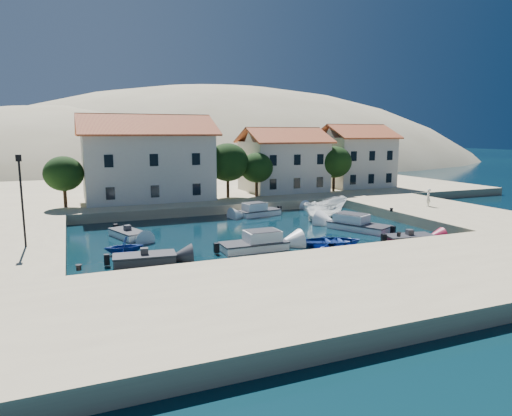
# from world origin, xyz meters

# --- Properties ---
(ground) EXTENTS (400.00, 400.00, 0.00)m
(ground) POSITION_xyz_m (0.00, 0.00, 0.00)
(ground) COLOR black
(ground) RESTS_ON ground
(quay_south) EXTENTS (52.00, 12.00, 1.00)m
(quay_south) POSITION_xyz_m (0.00, -6.00, 0.50)
(quay_south) COLOR tan
(quay_south) RESTS_ON ground
(quay_east) EXTENTS (11.00, 20.00, 1.00)m
(quay_east) POSITION_xyz_m (20.50, 10.00, 0.50)
(quay_east) COLOR tan
(quay_east) RESTS_ON ground
(quay_west) EXTENTS (8.00, 20.00, 1.00)m
(quay_west) POSITION_xyz_m (-19.00, 10.00, 0.50)
(quay_west) COLOR tan
(quay_west) RESTS_ON ground
(quay_north) EXTENTS (80.00, 36.00, 1.00)m
(quay_north) POSITION_xyz_m (2.00, 38.00, 0.50)
(quay_north) COLOR tan
(quay_north) RESTS_ON ground
(hills) EXTENTS (254.00, 176.00, 99.00)m
(hills) POSITION_xyz_m (20.64, 123.62, -23.40)
(hills) COLOR tan
(hills) RESTS_ON ground
(building_left) EXTENTS (14.70, 9.45, 9.70)m
(building_left) POSITION_xyz_m (-6.00, 28.00, 5.94)
(building_left) COLOR beige
(building_left) RESTS_ON quay_north
(building_mid) EXTENTS (10.50, 8.40, 8.30)m
(building_mid) POSITION_xyz_m (12.00, 29.00, 5.22)
(building_mid) COLOR beige
(building_mid) RESTS_ON quay_north
(building_right) EXTENTS (9.45, 8.40, 8.80)m
(building_right) POSITION_xyz_m (24.00, 30.00, 5.47)
(building_right) COLOR beige
(building_right) RESTS_ON quay_north
(trees) EXTENTS (37.30, 5.30, 6.45)m
(trees) POSITION_xyz_m (4.51, 25.46, 4.84)
(trees) COLOR #382314
(trees) RESTS_ON quay_north
(lamppost) EXTENTS (0.35, 0.25, 6.22)m
(lamppost) POSITION_xyz_m (-17.50, 8.00, 4.75)
(lamppost) COLOR black
(lamppost) RESTS_ON quay_west
(bollards) EXTENTS (29.36, 9.56, 0.30)m
(bollards) POSITION_xyz_m (2.80, 3.87, 1.15)
(bollards) COLOR black
(bollards) RESTS_ON ground
(motorboat_grey_sw) EXTENTS (4.26, 2.22, 1.25)m
(motorboat_grey_sw) POSITION_xyz_m (-10.14, 4.32, 0.29)
(motorboat_grey_sw) COLOR #313136
(motorboat_grey_sw) RESTS_ON ground
(cabin_cruiser_south) EXTENTS (5.01, 2.18, 1.60)m
(cabin_cruiser_south) POSITION_xyz_m (-2.05, 4.80, 0.48)
(cabin_cruiser_south) COLOR white
(cabin_cruiser_south) RESTS_ON ground
(rowboat_south) EXTENTS (5.15, 4.22, 0.93)m
(rowboat_south) POSITION_xyz_m (4.13, 3.74, 0.00)
(rowboat_south) COLOR navy
(rowboat_south) RESTS_ON ground
(motorboat_red_se) EXTENTS (4.04, 2.29, 1.25)m
(motorboat_red_se) POSITION_xyz_m (10.30, 2.28, 0.29)
(motorboat_red_se) COLOR maroon
(motorboat_red_se) RESTS_ON ground
(cabin_cruiser_east) EXTENTS (4.47, 5.94, 1.60)m
(cabin_cruiser_east) POSITION_xyz_m (9.33, 7.75, 0.48)
(cabin_cruiser_east) COLOR white
(cabin_cruiser_east) RESTS_ON ground
(boat_east) EXTENTS (6.19, 3.73, 2.24)m
(boat_east) POSITION_xyz_m (9.60, 13.93, 0.00)
(boat_east) COLOR white
(boat_east) RESTS_ON ground
(motorboat_white_ne) EXTENTS (1.67, 3.33, 1.25)m
(motorboat_white_ne) POSITION_xyz_m (10.62, 17.48, 0.30)
(motorboat_white_ne) COLOR white
(motorboat_white_ne) RESTS_ON ground
(rowboat_west) EXTENTS (2.81, 2.46, 1.43)m
(rowboat_west) POSITION_xyz_m (-11.14, 7.28, 0.00)
(rowboat_west) COLOR navy
(rowboat_west) RESTS_ON ground
(motorboat_white_west) EXTENTS (2.93, 4.26, 1.25)m
(motorboat_white_west) POSITION_xyz_m (-10.25, 12.62, 0.29)
(motorboat_white_west) COLOR white
(motorboat_white_west) RESTS_ON ground
(cabin_cruiser_north) EXTENTS (4.72, 2.68, 1.60)m
(cabin_cruiser_north) POSITION_xyz_m (3.91, 17.90, 0.48)
(cabin_cruiser_north) COLOR white
(cabin_cruiser_north) RESTS_ON ground
(pedestrian) EXTENTS (0.80, 0.76, 1.84)m
(pedestrian) POSITION_xyz_m (20.33, 11.15, 1.92)
(pedestrian) COLOR silver
(pedestrian) RESTS_ON quay_east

